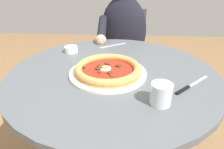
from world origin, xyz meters
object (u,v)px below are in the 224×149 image
object	(u,v)px
steak_knife	(188,87)
diner_person	(122,57)
water_glass	(161,95)
dining_table	(113,104)
pizza_on_plate	(108,70)
fork_utensil	(113,45)
ramekin_capers	(71,49)
cafe_chair_diner	(124,49)

from	to	relation	value
steak_knife	diner_person	xyz separation A→B (m)	(0.26, -0.81, -0.21)
water_glass	steak_knife	world-z (taller)	water_glass
dining_table	pizza_on_plate	distance (m)	0.21
pizza_on_plate	steak_knife	xyz separation A→B (m)	(-0.32, 0.10, -0.02)
steak_knife	fork_utensil	world-z (taller)	steak_knife
pizza_on_plate	water_glass	xyz separation A→B (m)	(-0.19, 0.21, 0.02)
ramekin_capers	diner_person	world-z (taller)	diner_person
pizza_on_plate	diner_person	distance (m)	0.75
steak_knife	ramekin_capers	xyz separation A→B (m)	(0.54, -0.35, 0.01)
cafe_chair_diner	pizza_on_plate	bearing A→B (deg)	85.14
ramekin_capers	pizza_on_plate	bearing A→B (deg)	132.00
dining_table	cafe_chair_diner	size ratio (longest dim) A/B	1.12
steak_knife	ramekin_capers	world-z (taller)	ramekin_capers
fork_utensil	water_glass	bearing A→B (deg)	108.22
pizza_on_plate	steak_knife	world-z (taller)	pizza_on_plate
dining_table	fork_utensil	distance (m)	0.39
steak_knife	cafe_chair_diner	world-z (taller)	cafe_chair_diner
dining_table	steak_knife	distance (m)	0.38
pizza_on_plate	ramekin_capers	bearing A→B (deg)	-48.00
diner_person	water_glass	bearing A→B (deg)	98.19
pizza_on_plate	steak_knife	bearing A→B (deg)	162.55
pizza_on_plate	water_glass	world-z (taller)	water_glass
diner_person	cafe_chair_diner	size ratio (longest dim) A/B	1.36
ramekin_capers	steak_knife	bearing A→B (deg)	147.24
dining_table	pizza_on_plate	world-z (taller)	pizza_on_plate
dining_table	fork_utensil	size ratio (longest dim) A/B	6.15
ramekin_capers	diner_person	distance (m)	0.59
cafe_chair_diner	fork_utensil	bearing A→B (deg)	81.74
fork_utensil	diner_person	xyz separation A→B (m)	(-0.06, -0.34, -0.21)
water_glass	ramekin_capers	world-z (taller)	water_glass
dining_table	pizza_on_plate	bearing A→B (deg)	57.34
dining_table	water_glass	bearing A→B (deg)	125.83
pizza_on_plate	cafe_chair_diner	bearing A→B (deg)	-94.86
dining_table	steak_knife	xyz separation A→B (m)	(-0.30, 0.13, 0.19)
dining_table	fork_utensil	world-z (taller)	fork_utensil
dining_table	cafe_chair_diner	bearing A→B (deg)	-93.63
water_glass	steak_knife	size ratio (longest dim) A/B	0.45
dining_table	steak_knife	world-z (taller)	steak_knife
water_glass	diner_person	size ratio (longest dim) A/B	0.07
water_glass	dining_table	bearing A→B (deg)	-54.17
dining_table	water_glass	distance (m)	0.37
ramekin_capers	diner_person	xyz separation A→B (m)	(-0.29, -0.46, -0.23)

